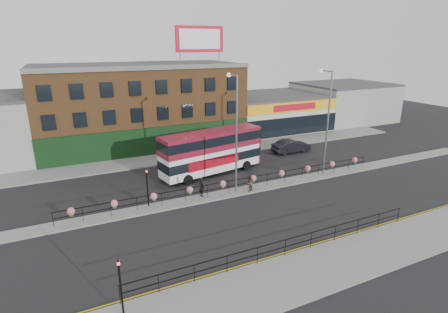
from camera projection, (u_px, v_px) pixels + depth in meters
name	position (u px, v px, depth m)	size (l,w,h in m)	color
ground	(238.00, 192.00, 31.31)	(120.00, 120.00, 0.00)	black
south_pavement	(331.00, 265.00, 20.97)	(60.00, 4.00, 0.15)	gray
north_pavement	(192.00, 155.00, 41.60)	(60.00, 4.00, 0.15)	gray
median	(238.00, 192.00, 31.28)	(60.00, 1.60, 0.15)	gray
yellow_line_inner	(306.00, 246.00, 22.96)	(60.00, 0.10, 0.01)	gold
yellow_line_outer	(308.00, 248.00, 22.81)	(60.00, 0.10, 0.01)	gold
brick_building	(140.00, 105.00, 45.25)	(25.00, 12.21, 10.30)	brown
supermarket	(271.00, 112.00, 54.10)	(15.00, 12.25, 5.30)	silver
warehouse_east	(343.00, 102.00, 60.03)	(14.50, 12.00, 6.30)	gray
billboard	(200.00, 39.00, 41.13)	(6.00, 0.29, 4.40)	red
median_railing	(238.00, 181.00, 30.98)	(30.04, 0.56, 1.23)	black
south_railing	(285.00, 244.00, 21.51)	(20.04, 0.05, 1.12)	black
double_decker_bus	(212.00, 148.00, 35.12)	(11.21, 4.47, 4.42)	white
car	(291.00, 146.00, 42.53)	(4.84, 1.69, 1.59)	black
pedestrian_a	(202.00, 187.00, 29.88)	(0.52, 0.70, 1.74)	black
pedestrian_b	(249.00, 183.00, 31.04)	(0.94, 0.89, 1.52)	#45372C
lamp_column_west	(235.00, 124.00, 29.51)	(0.37, 1.80, 10.23)	slate
lamp_column_east	(327.00, 114.00, 33.64)	(0.37, 1.80, 10.23)	slate
traffic_light_south	(119.00, 276.00, 16.20)	(0.15, 0.28, 3.65)	black
traffic_light_median	(147.00, 179.00, 27.63)	(0.15, 0.28, 3.65)	black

